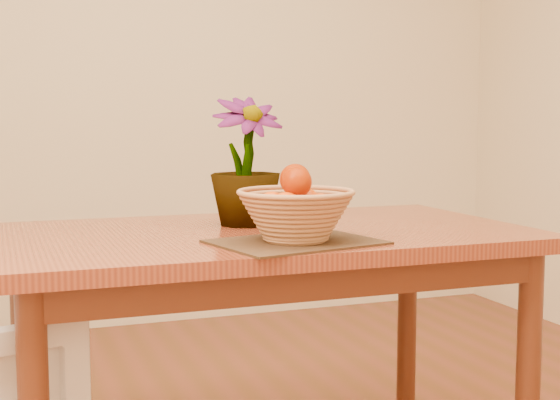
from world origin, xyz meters
name	(u,v)px	position (x,y,z in m)	size (l,w,h in m)	color
wall_back	(136,57)	(0.00, 2.25, 1.35)	(4.00, 0.02, 2.70)	beige
table	(266,262)	(0.00, 0.30, 0.66)	(1.40, 0.80, 0.75)	maroon
placemat	(296,242)	(-0.01, 0.06, 0.75)	(0.37, 0.28, 0.01)	#3B2415
wicker_basket	(296,217)	(-0.01, 0.06, 0.81)	(0.28, 0.28, 0.12)	#B3754A
orange_pile	(296,194)	(-0.01, 0.06, 0.87)	(0.16, 0.17, 0.14)	#F75104
potted_plant	(246,161)	(-0.02, 0.41, 0.93)	(0.20, 0.20, 0.36)	#184513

